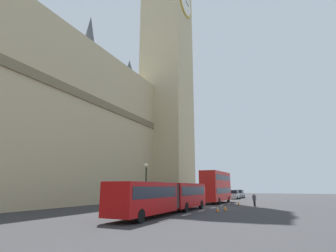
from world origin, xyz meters
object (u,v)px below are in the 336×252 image
Objects in this scene: sedan_lead at (234,195)px; traffic_cone_middle at (225,208)px; traffic_cone_east at (238,203)px; clock_tower at (167,36)px; traffic_cone_west at (218,209)px; street_lamp at (146,182)px; pedestrian_near_cones at (254,199)px; sedan_trailing at (239,194)px; articulated_bus at (167,195)px; double_decker_bus at (216,186)px.

traffic_cone_middle is at bearing -170.85° from sedan_lead.
traffic_cone_middle is 9.45m from traffic_cone_east.
clock_tower is 129.69× the size of traffic_cone_east.
traffic_cone_west is 1.00× the size of traffic_cone_middle.
street_lamp is 14.72m from pedestrian_near_cones.
clock_tower is at bearing 51.19° from pedestrian_near_cones.
sedan_lead reaches higher than traffic_cone_middle.
clock_tower is 42.29m from sedan_trailing.
clock_tower is at bearing 37.08° from traffic_cone_middle.
traffic_cone_east is at bearing -15.27° from articulated_bus.
pedestrian_near_cones is (9.50, -2.48, 0.63)m from traffic_cone_west.
double_decker_bus is 14.18m from traffic_cone_middle.
sedan_lead is 5.57m from sedan_trailing.
traffic_cone_west is (-30.37, -4.20, -0.63)m from sedan_lead.
traffic_cone_east is 14.36m from street_lamp.
traffic_cone_middle is (-24.31, -18.38, -39.33)m from clock_tower.
sedan_lead is 29.11m from traffic_cone_middle.
double_decker_bus is at bearing -179.53° from sedan_trailing.
traffic_cone_west is at bearing -172.12° from sedan_lead.
clock_tower reaches higher than double_decker_bus.
articulated_bus is 10.07× the size of pedestrian_near_cones.
double_decker_bus is 2.35× the size of sedan_trailing.
articulated_bus is at bearing -154.84° from clock_tower.
traffic_cone_west is 1.68m from traffic_cone_middle.
street_lamp is at bearing -159.99° from clock_tower.
sedan_trailing is at bearing 7.57° from traffic_cone_middle.
double_decker_bus is 17.80× the size of traffic_cone_west.
traffic_cone_west is 0.11× the size of street_lamp.
sedan_trailing is at bearing -54.11° from clock_tower.
articulated_bus is 1.65× the size of double_decker_bus.
clock_tower is at bearing 107.84° from sedan_lead.
sedan_lead is (34.22, 0.24, -0.83)m from articulated_bus.
sedan_trailing is at bearing -0.69° from sedan_lead.
sedan_lead and sedan_trailing have the same top height.
double_decker_bus is at bearing 14.91° from traffic_cone_west.
double_decker_bus is at bearing -179.11° from sedan_lead.
pedestrian_near_cones is (7.87, -2.06, 0.63)m from traffic_cone_middle.
articulated_bus reaches higher than traffic_cone_middle.
street_lamp is (-0.10, 8.47, 2.77)m from traffic_cone_west.
traffic_cone_middle is at bearing -161.70° from double_decker_bus.
sedan_trailing is (10.00, -13.82, -38.69)m from clock_tower.
sedan_lead reaches higher than pedestrian_near_cones.
street_lamp is (3.75, 4.51, 1.31)m from articulated_bus.
double_decker_bus reaches higher than articulated_bus.
sedan_trailing is 34.61m from traffic_cone_middle.
sedan_lead is at bearing 179.31° from sedan_trailing.
clock_tower is 50.42m from traffic_cone_west.
sedan_trailing is at bearing 9.70° from traffic_cone_east.
traffic_cone_middle is 0.34× the size of pedestrian_near_cones.
traffic_cone_east is at bearing -133.11° from double_decker_bus.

